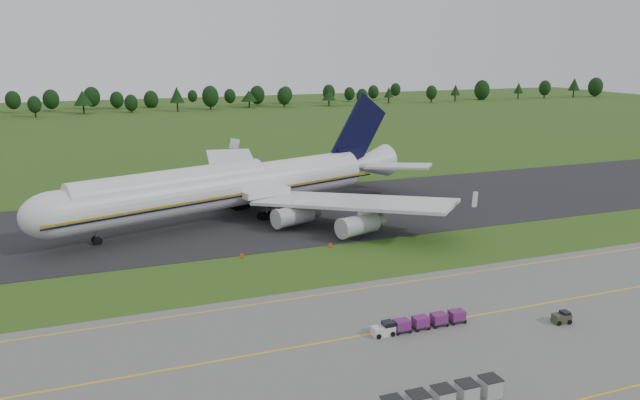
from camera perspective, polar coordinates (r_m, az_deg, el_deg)
name	(u,v)px	position (r m, az deg, el deg)	size (l,w,h in m)	color
ground	(323,265)	(88.06, 0.32, -5.97)	(600.00, 600.00, 0.00)	#2D4E17
apron	(458,384)	(60.46, 12.47, -16.13)	(300.00, 52.00, 0.06)	#63625E
taxiway	(268,216)	(113.41, -4.77, -1.42)	(300.00, 40.00, 0.08)	black
apron_markings	(419,350)	(65.65, 9.05, -13.37)	(300.00, 30.20, 0.01)	yellow
tree_line	(150,99)	(300.95, -15.29, 8.89)	(527.83, 21.31, 11.89)	black
aircraft	(231,186)	(111.04, -8.18, 1.29)	(73.74, 68.90, 20.84)	silver
baggage_train	(418,323)	(69.68, 8.98, -11.02)	(11.19, 1.43, 1.38)	silver
utility_cart	(561,318)	(75.29, 21.21, -10.07)	(2.01, 1.33, 1.05)	#333727
uld_row	(443,397)	(56.64, 11.16, -17.25)	(11.31, 1.71, 1.69)	#979797
edge_markers	(287,251)	(93.39, -3.02, -4.63)	(14.35, 0.30, 0.60)	#F43D07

